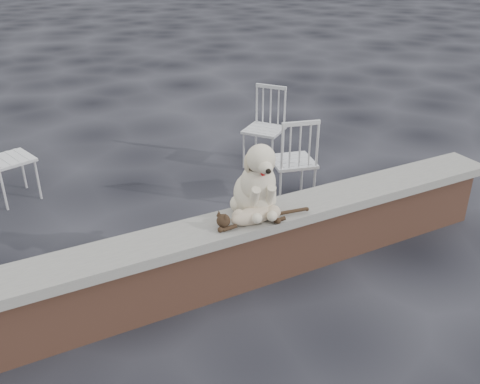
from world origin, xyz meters
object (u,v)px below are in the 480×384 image
chair_c (293,160)px  dog (255,176)px  chair_e (9,158)px  chair_d (264,128)px  cat (255,214)px

chair_c → dog: bearing=58.4°
chair_e → chair_d: 2.80m
chair_d → chair_c: bearing=-50.1°
chair_c → cat: bearing=60.4°
dog → chair_d: bearing=69.3°
dog → chair_c: bearing=55.8°
chair_d → dog: bearing=-69.3°
dog → chair_d: size_ratio=0.66×
dog → chair_e: (-1.57, 2.36, -0.42)m
cat → chair_e: bearing=132.2°
chair_e → chair_c: bearing=-135.4°
chair_c → chair_d: 0.98m
dog → cat: 0.29m
chair_c → chair_d: same height
chair_d → cat: bearing=-69.0°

